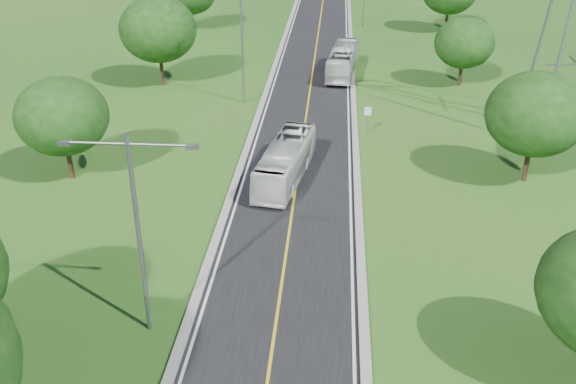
# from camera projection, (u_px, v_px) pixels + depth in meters

# --- Properties ---
(ground) EXTENTS (260.00, 260.00, 0.00)m
(ground) POSITION_uv_depth(u_px,v_px,m) (314.00, 61.00, 73.04)
(ground) COLOR #1D4F16
(ground) RESTS_ON ground
(road) EXTENTS (8.00, 150.00, 0.06)m
(road) POSITION_uv_depth(u_px,v_px,m) (316.00, 47.00, 78.36)
(road) COLOR black
(road) RESTS_ON ground
(curb_left) EXTENTS (0.50, 150.00, 0.22)m
(curb_left) POSITION_uv_depth(u_px,v_px,m) (282.00, 46.00, 78.61)
(curb_left) COLOR gray
(curb_left) RESTS_ON ground
(curb_right) EXTENTS (0.50, 150.00, 0.22)m
(curb_right) POSITION_uv_depth(u_px,v_px,m) (351.00, 47.00, 78.04)
(curb_right) COLOR gray
(curb_right) RESTS_ON ground
(speed_limit_sign) EXTENTS (0.55, 0.09, 2.40)m
(speed_limit_sign) POSITION_uv_depth(u_px,v_px,m) (367.00, 116.00, 52.41)
(speed_limit_sign) COLOR slate
(speed_limit_sign) RESTS_ON ground
(streetlight_near_left) EXTENTS (5.90, 0.25, 10.00)m
(streetlight_near_left) POSITION_uv_depth(u_px,v_px,m) (137.00, 221.00, 28.11)
(streetlight_near_left) COLOR slate
(streetlight_near_left) RESTS_ON ground
(streetlight_mid_left) EXTENTS (5.90, 0.25, 10.00)m
(streetlight_mid_left) POSITION_uv_depth(u_px,v_px,m) (242.00, 40.00, 57.42)
(streetlight_mid_left) COLOR slate
(streetlight_mid_left) RESTS_ON ground
(tree_lb) EXTENTS (6.30, 6.30, 7.33)m
(tree_lb) POSITION_uv_depth(u_px,v_px,m) (62.00, 116.00, 43.59)
(tree_lb) COLOR black
(tree_lb) RESTS_ON ground
(tree_lc) EXTENTS (7.56, 7.56, 8.79)m
(tree_lc) POSITION_uv_depth(u_px,v_px,m) (158.00, 29.00, 62.64)
(tree_lc) COLOR black
(tree_lc) RESTS_ON ground
(tree_rb) EXTENTS (6.72, 6.72, 7.82)m
(tree_rb) POSITION_uv_depth(u_px,v_px,m) (536.00, 114.00, 43.06)
(tree_rb) COLOR black
(tree_rb) RESTS_ON ground
(tree_rc) EXTENTS (5.88, 5.88, 6.84)m
(tree_rc) POSITION_uv_depth(u_px,v_px,m) (464.00, 43.00, 62.96)
(tree_rc) COLOR black
(tree_rc) RESTS_ON ground
(bus_outbound) EXTENTS (3.54, 10.73, 2.93)m
(bus_outbound) POSITION_uv_depth(u_px,v_px,m) (343.00, 61.00, 67.44)
(bus_outbound) COLOR silver
(bus_outbound) RESTS_ON road
(bus_inbound) EXTENTS (3.89, 10.17, 2.76)m
(bus_inbound) POSITION_uv_depth(u_px,v_px,m) (286.00, 161.00, 44.74)
(bus_inbound) COLOR silver
(bus_inbound) RESTS_ON road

